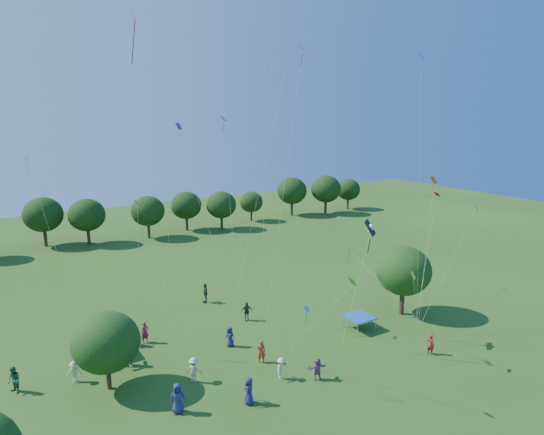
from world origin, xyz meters
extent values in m
cylinder|color=#422B19|center=(-10.13, 17.83, 0.72)|extent=(0.30, 0.30, 1.44)
ellipsoid|color=#1D4413|center=(-10.13, 17.83, 3.29)|extent=(4.35, 4.35, 3.92)
cylinder|color=#422B19|center=(15.00, 16.22, 1.01)|extent=(0.41, 0.41, 2.01)
ellipsoid|color=#1D4413|center=(15.00, 16.22, 4.06)|extent=(4.80, 4.80, 4.32)
cylinder|color=#422B19|center=(-8.83, 57.29, 1.07)|extent=(0.44, 0.44, 2.14)
ellipsoid|color=#17350F|center=(-8.83, 57.29, 4.33)|extent=(5.14, 5.14, 4.63)
cylinder|color=#422B19|center=(-3.73, 55.12, 1.01)|extent=(0.42, 0.42, 2.03)
ellipsoid|color=#17350F|center=(-3.73, 55.12, 4.09)|extent=(4.86, 4.86, 4.37)
cylinder|color=#422B19|center=(4.25, 54.00, 0.98)|extent=(0.40, 0.40, 1.96)
ellipsoid|color=#17350F|center=(4.25, 54.00, 3.96)|extent=(4.71, 4.71, 4.24)
cylinder|color=#422B19|center=(10.62, 55.53, 0.96)|extent=(0.39, 0.39, 1.91)
ellipsoid|color=#17350F|center=(10.62, 55.53, 3.87)|extent=(4.59, 4.59, 4.13)
cylinder|color=#422B19|center=(15.42, 53.36, 0.94)|extent=(0.39, 0.39, 1.89)
ellipsoid|color=#17350F|center=(15.42, 53.36, 3.82)|extent=(4.54, 4.54, 4.08)
cylinder|color=#422B19|center=(22.08, 55.90, 0.79)|extent=(0.33, 0.33, 1.58)
ellipsoid|color=#17350F|center=(22.08, 55.90, 3.20)|extent=(3.80, 3.80, 3.42)
cylinder|color=#422B19|center=(30.27, 56.13, 1.07)|extent=(0.44, 0.44, 2.13)
ellipsoid|color=#17350F|center=(30.27, 56.13, 4.31)|extent=(5.12, 5.12, 4.61)
cylinder|color=#422B19|center=(36.10, 54.14, 1.09)|extent=(0.45, 0.45, 2.18)
ellipsoid|color=#17350F|center=(36.10, 54.14, 4.41)|extent=(5.24, 5.24, 4.72)
cylinder|color=#422B19|center=(42.14, 55.19, 0.91)|extent=(0.37, 0.37, 1.81)
ellipsoid|color=#17350F|center=(42.14, 55.19, 3.66)|extent=(4.35, 4.35, 3.91)
cube|color=red|center=(-8.94, 22.07, 1.05)|extent=(2.20, 2.20, 0.08)
cylinder|color=#999999|center=(-9.94, 21.07, 0.55)|extent=(0.05, 0.05, 1.10)
cylinder|color=#999999|center=(-7.94, 21.07, 0.55)|extent=(0.05, 0.05, 1.10)
cylinder|color=#999999|center=(-9.94, 23.07, 0.55)|extent=(0.05, 0.05, 1.10)
cylinder|color=#999999|center=(-7.94, 23.07, 0.55)|extent=(0.05, 0.05, 1.10)
cube|color=#1B49B4|center=(9.70, 15.97, 1.05)|extent=(2.20, 2.20, 0.08)
cylinder|color=#999999|center=(8.70, 14.97, 0.55)|extent=(0.05, 0.05, 1.10)
cylinder|color=#999999|center=(10.70, 14.97, 0.55)|extent=(0.05, 0.05, 1.10)
cylinder|color=#999999|center=(8.70, 16.97, 0.55)|extent=(0.05, 0.05, 1.10)
cylinder|color=#999999|center=(10.70, 16.97, 0.55)|extent=(0.05, 0.05, 1.10)
imported|color=navy|center=(-3.21, 11.54, 0.89)|extent=(0.95, 0.95, 1.77)
imported|color=#991B44|center=(-6.14, 22.90, 0.87)|extent=(0.72, 0.54, 1.74)
imported|color=#2A6240|center=(-15.42, 20.52, 0.91)|extent=(0.84, 1.02, 1.81)
imported|color=beige|center=(-11.90, 19.83, 0.76)|extent=(1.07, 0.68, 1.52)
imported|color=#38322C|center=(2.59, 22.32, 0.84)|extent=(1.06, 0.65, 1.68)
imported|color=#8B5178|center=(-8.26, 20.11, 0.84)|extent=(1.57, 1.44, 1.69)
imported|color=navy|center=(-0.78, 18.86, 0.79)|extent=(0.79, 0.88, 1.58)
imported|color=maroon|center=(11.34, 9.89, 0.78)|extent=(0.50, 0.65, 1.56)
imported|color=#214D2F|center=(-7.14, 22.91, 0.78)|extent=(0.58, 0.85, 1.57)
imported|color=beige|center=(0.02, 12.86, 0.77)|extent=(1.09, 0.95, 1.55)
imported|color=#37302C|center=(1.24, 27.92, 0.94)|extent=(0.84, 1.21, 1.88)
imported|color=#834E85|center=(2.07, 11.55, 0.78)|extent=(1.53, 0.79, 1.57)
imported|color=navy|center=(-7.27, 13.01, 0.95)|extent=(1.02, 0.69, 1.90)
imported|color=#9E361C|center=(0.02, 15.52, 0.85)|extent=(0.75, 0.63, 1.70)
imported|color=#214E29|center=(-7.43, 23.14, 0.95)|extent=(1.04, 0.99, 1.90)
imported|color=#BAB194|center=(-5.12, 15.67, 0.87)|extent=(1.18, 1.16, 1.74)
cube|color=black|center=(8.82, 14.17, 9.15)|extent=(1.45, 1.31, 1.10)
cube|color=black|center=(8.82, 14.22, 7.75)|extent=(0.10, 0.27, 1.18)
sphere|color=white|center=(8.82, 14.11, 9.25)|extent=(0.40, 0.40, 0.40)
cylinder|color=white|center=(8.82, 14.11, 8.97)|extent=(0.28, 0.56, 0.35)
cylinder|color=white|center=(8.82, 14.11, 8.97)|extent=(0.28, 0.56, 0.35)
cylinder|color=beige|center=(6.90, 13.36, 4.96)|extent=(3.86, 1.64, 7.32)
cube|color=red|center=(-5.83, 22.45, 24.36)|extent=(0.68, 0.89, 0.69)
cube|color=red|center=(-5.83, 22.50, 22.37)|extent=(0.30, 0.61, 2.94)
cylinder|color=beige|center=(-3.46, 18.53, 12.67)|extent=(4.75, 7.85, 22.74)
cube|color=red|center=(10.76, 18.69, 6.21)|extent=(0.49, 0.57, 0.38)
cube|color=red|center=(10.76, 18.74, 5.33)|extent=(0.15, 0.26, 1.13)
cylinder|color=beige|center=(11.75, 15.34, 3.65)|extent=(2.00, 6.73, 4.72)
cube|color=#FF4E0D|center=(15.18, 13.87, 12.33)|extent=(0.71, 0.52, 0.53)
cube|color=#FF4E0D|center=(15.18, 13.92, 11.42)|extent=(0.18, 0.22, 1.00)
cylinder|color=beige|center=(13.98, 13.11, 6.68)|extent=(2.42, 1.54, 10.77)
cube|color=#C8F015|center=(8.72, 9.65, 6.72)|extent=(0.57, 0.49, 0.47)
cylinder|color=beige|center=(10.57, 10.84, 3.90)|extent=(3.71, 2.41, 5.21)
cube|color=#177F17|center=(1.86, 8.16, 8.08)|extent=(0.38, 0.62, 0.52)
cylinder|color=beige|center=(1.71, 11.11, 4.57)|extent=(0.32, 5.90, 6.54)
cube|color=blue|center=(3.17, 27.19, 17.07)|extent=(0.69, 0.83, 0.53)
cube|color=blue|center=(3.17, 27.24, 16.27)|extent=(0.13, 0.17, 0.69)
cylinder|color=beige|center=(3.15, 26.12, 9.04)|extent=(0.06, 2.16, 15.47)
cube|color=#891680|center=(-2.31, 23.84, 16.60)|extent=(0.61, 0.57, 0.49)
cylinder|color=beige|center=(-3.22, 24.33, 8.84)|extent=(1.84, 1.00, 15.07)
cube|color=silver|center=(1.29, 16.79, 20.76)|extent=(0.46, 0.39, 0.33)
cube|color=silver|center=(1.29, 16.84, 20.15)|extent=(0.11, 0.18, 0.72)
cylinder|color=beige|center=(1.47, 17.46, 10.95)|extent=(0.36, 1.36, 19.30)
cube|color=#0DBCCE|center=(0.31, 10.48, 5.88)|extent=(0.46, 0.37, 0.32)
cube|color=#0DBCCE|center=(0.31, 10.53, 5.18)|extent=(0.15, 0.21, 0.88)
cylinder|color=beige|center=(0.98, 12.37, 3.51)|extent=(1.34, 3.81, 4.42)
cube|color=#B90A0F|center=(15.44, 13.64, 11.19)|extent=(0.44, 0.55, 0.37)
cube|color=#B90A0F|center=(15.44, 13.69, 10.45)|extent=(0.16, 0.19, 0.84)
cylinder|color=beige|center=(13.98, 13.03, 6.14)|extent=(2.93, 1.24, 9.69)
cube|color=orange|center=(10.72, 28.84, 21.73)|extent=(0.42, 0.45, 0.36)
cylinder|color=beige|center=(6.91, 26.96, 11.43)|extent=(7.65, 3.77, 20.26)
cube|color=yellow|center=(14.54, 9.40, 10.93)|extent=(0.53, 0.37, 0.44)
cylinder|color=beige|center=(13.63, 10.71, 6.01)|extent=(1.84, 2.64, 9.43)
cube|color=#248A19|center=(-7.26, 18.93, 11.87)|extent=(0.50, 0.59, 0.37)
cylinder|color=beige|center=(-7.38, 19.21, 6.48)|extent=(0.28, 0.58, 10.36)
cube|color=#171EE6|center=(9.50, 10.85, 21.19)|extent=(0.82, 0.78, 0.58)
cylinder|color=beige|center=(10.95, 11.53, 11.10)|extent=(2.93, 1.39, 19.60)
cube|color=purple|center=(5.86, 19.16, 22.33)|extent=(0.61, 0.68, 0.50)
cube|color=purple|center=(5.86, 19.21, 21.50)|extent=(0.10, 0.21, 0.89)
cylinder|color=beige|center=(3.80, 18.46, 11.69)|extent=(4.16, 1.44, 20.78)
cube|color=white|center=(-12.87, 25.55, 14.55)|extent=(0.49, 0.39, 0.36)
cube|color=white|center=(-12.87, 25.60, 13.66)|extent=(0.18, 0.27, 1.22)
cylinder|color=beige|center=(-11.66, 24.66, 7.84)|extent=(2.46, 1.81, 13.07)
camera|label=1|loc=(-16.18, -11.99, 17.75)|focal=32.00mm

